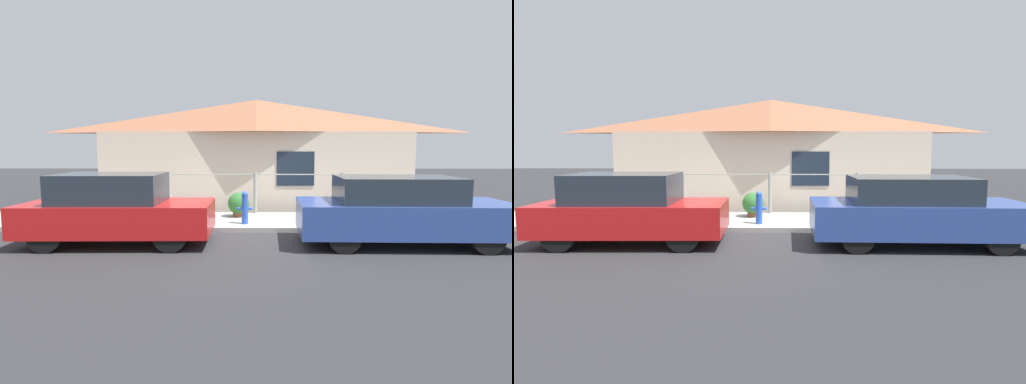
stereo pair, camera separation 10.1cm
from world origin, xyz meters
TOP-DOWN VIEW (x-y plane):
  - ground_plane at (0.00, 0.00)m, footprint 60.00×60.00m
  - sidewalk at (0.00, 1.14)m, footprint 24.00×2.29m
  - house at (0.00, 3.82)m, footprint 9.74×2.23m
  - fence at (0.00, 2.14)m, footprint 4.90×0.10m
  - car_left at (-2.71, -1.06)m, footprint 3.72×1.72m
  - car_right at (2.93, -1.06)m, footprint 4.15×1.72m
  - fire_hydrant at (-0.22, 0.50)m, footprint 0.36×0.16m
  - potted_plant_near_hydrant at (-0.43, 1.50)m, footprint 0.57×0.57m

SIDE VIEW (x-z plane):
  - ground_plane at x=0.00m, z-range 0.00..0.00m
  - sidewalk at x=0.00m, z-range 0.00..0.11m
  - potted_plant_near_hydrant at x=-0.43m, z-range 0.13..0.77m
  - fire_hydrant at x=-0.22m, z-range 0.13..0.92m
  - car_right at x=2.93m, z-range 0.00..1.36m
  - car_left at x=-2.71m, z-range -0.01..1.40m
  - fence at x=0.00m, z-range 0.17..1.30m
  - house at x=0.00m, z-range 1.01..4.45m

